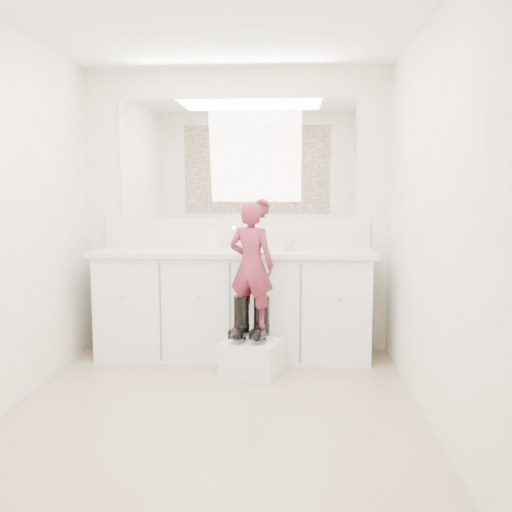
{
  "coord_description": "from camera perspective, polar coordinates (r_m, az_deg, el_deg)",
  "views": [
    {
      "loc": [
        0.47,
        -3.39,
        1.38
      ],
      "look_at": [
        0.22,
        0.75,
        0.9
      ],
      "focal_mm": 40.0,
      "sensor_mm": 36.0,
      "label": 1
    }
  ],
  "objects": [
    {
      "name": "wall_right",
      "position": [
        3.5,
        17.26,
        3.37
      ],
      "size": [
        0.0,
        3.0,
        3.0
      ],
      "primitive_type": "plane",
      "rotation": [
        1.57,
        0.0,
        -1.57
      ],
      "color": "beige",
      "rests_on": "floor"
    },
    {
      "name": "boot_left",
      "position": [
        4.27,
        -1.46,
        -6.26
      ],
      "size": [
        0.19,
        0.25,
        0.34
      ],
      "primitive_type": null,
      "rotation": [
        0.0,
        0.0,
        -0.31
      ],
      "color": "black",
      "rests_on": "step_stool"
    },
    {
      "name": "toddler",
      "position": [
        4.19,
        -0.46,
        -0.96
      ],
      "size": [
        0.39,
        0.32,
        0.93
      ],
      "primitive_type": "imported",
      "rotation": [
        0.0,
        0.0,
        2.83
      ],
      "color": "#9D304F",
      "rests_on": "step_stool"
    },
    {
      "name": "vanity_cabinet",
      "position": [
        4.74,
        -2.26,
        -4.99
      ],
      "size": [
        2.2,
        0.55,
        0.85
      ],
      "primitive_type": "cube",
      "color": "silver",
      "rests_on": "floor"
    },
    {
      "name": "wall_front",
      "position": [
        1.96,
        -10.43,
        1.21
      ],
      "size": [
        2.6,
        0.0,
        2.6
      ],
      "primitive_type": "plane",
      "rotation": [
        -1.57,
        0.0,
        0.0
      ],
      "color": "beige",
      "rests_on": "floor"
    },
    {
      "name": "faucet",
      "position": [
        4.81,
        -2.11,
        1.39
      ],
      "size": [
        0.08,
        0.08,
        0.1
      ],
      "primitive_type": "cylinder",
      "color": "silver",
      "rests_on": "countertop"
    },
    {
      "name": "toothbrush",
      "position": [
        4.18,
        0.5,
        0.16
      ],
      "size": [
        0.13,
        0.05,
        0.06
      ],
      "primitive_type": "cylinder",
      "rotation": [
        0.0,
        1.22,
        -0.31
      ],
      "color": "#D8548E",
      "rests_on": "toddler"
    },
    {
      "name": "countertop",
      "position": [
        4.66,
        -2.3,
        0.34
      ],
      "size": [
        2.28,
        0.58,
        0.04
      ],
      "primitive_type": "cube",
      "color": "beige",
      "rests_on": "vanity_cabinet"
    },
    {
      "name": "mirror",
      "position": [
        4.91,
        -2.01,
        9.67
      ],
      "size": [
        2.0,
        0.02,
        1.0
      ],
      "primitive_type": "cube",
      "color": "white",
      "rests_on": "wall_back"
    },
    {
      "name": "wall_left",
      "position": [
        3.83,
        -24.05,
        3.36
      ],
      "size": [
        0.0,
        3.0,
        3.0
      ],
      "primitive_type": "plane",
      "rotation": [
        1.57,
        0.0,
        1.57
      ],
      "color": "beige",
      "rests_on": "floor"
    },
    {
      "name": "soap_bottle",
      "position": [
        4.61,
        -4.24,
        1.83
      ],
      "size": [
        0.12,
        0.12,
        0.21
      ],
      "primitive_type": "imported",
      "rotation": [
        0.0,
        0.0,
        -0.31
      ],
      "color": "white",
      "rests_on": "countertop"
    },
    {
      "name": "ceiling",
      "position": [
        3.57,
        -4.57,
        23.19
      ],
      "size": [
        3.0,
        3.0,
        0.0
      ],
      "primitive_type": "plane",
      "rotation": [
        3.14,
        0.0,
        0.0
      ],
      "color": "white",
      "rests_on": "wall_back"
    },
    {
      "name": "dot_panel",
      "position": [
        1.98,
        -10.64,
        14.32
      ],
      "size": [
        2.0,
        0.01,
        1.2
      ],
      "primitive_type": "cube",
      "color": "#472819",
      "rests_on": "wall_front"
    },
    {
      "name": "cup",
      "position": [
        4.66,
        3.39,
        1.17
      ],
      "size": [
        0.12,
        0.12,
        0.09
      ],
      "primitive_type": "imported",
      "rotation": [
        0.0,
        0.0,
        0.17
      ],
      "color": "beige",
      "rests_on": "countertop"
    },
    {
      "name": "wall_back",
      "position": [
        4.92,
        -1.98,
        4.54
      ],
      "size": [
        2.6,
        0.0,
        2.6
      ],
      "primitive_type": "plane",
      "rotation": [
        1.57,
        0.0,
        0.0
      ],
      "color": "beige",
      "rests_on": "floor"
    },
    {
      "name": "floor",
      "position": [
        3.69,
        -4.21,
        -15.33
      ],
      "size": [
        3.0,
        3.0,
        0.0
      ],
      "primitive_type": "plane",
      "color": "#847756",
      "rests_on": "ground"
    },
    {
      "name": "step_stool",
      "position": [
        4.34,
        -0.45,
        -10.12
      ],
      "size": [
        0.49,
        0.45,
        0.26
      ],
      "primitive_type": "cube",
      "rotation": [
        0.0,
        0.0,
        -0.31
      ],
      "color": "silver",
      "rests_on": "floor"
    },
    {
      "name": "backsplash",
      "position": [
        4.91,
        -1.98,
        2.37
      ],
      "size": [
        2.28,
        0.03,
        0.25
      ],
      "primitive_type": "cube",
      "color": "beige",
      "rests_on": "countertop"
    },
    {
      "name": "boot_right",
      "position": [
        4.26,
        0.56,
        -6.29
      ],
      "size": [
        0.19,
        0.25,
        0.34
      ],
      "primitive_type": null,
      "rotation": [
        0.0,
        0.0,
        -0.31
      ],
      "color": "black",
      "rests_on": "step_stool"
    }
  ]
}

